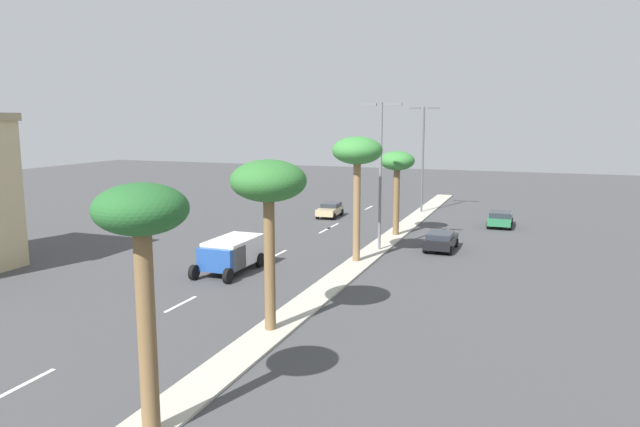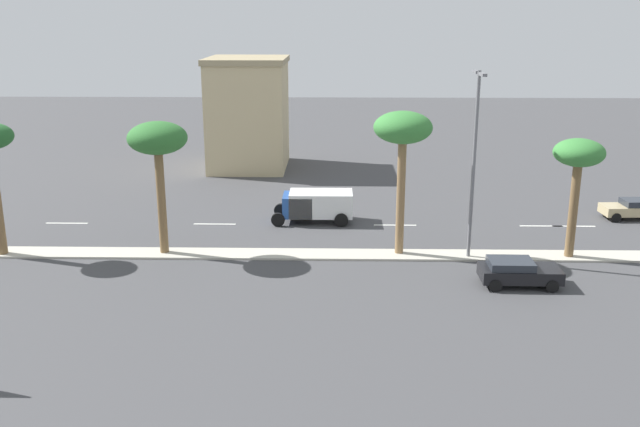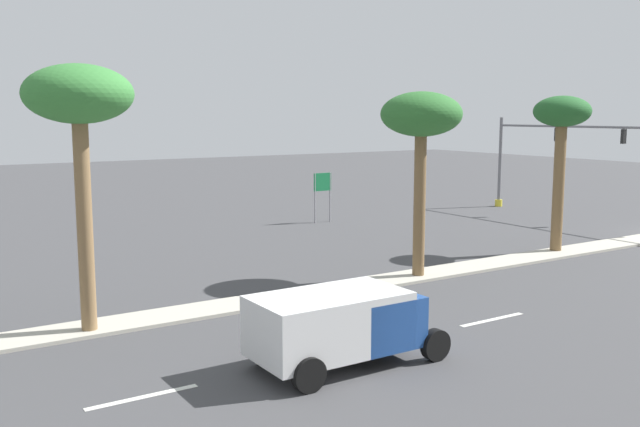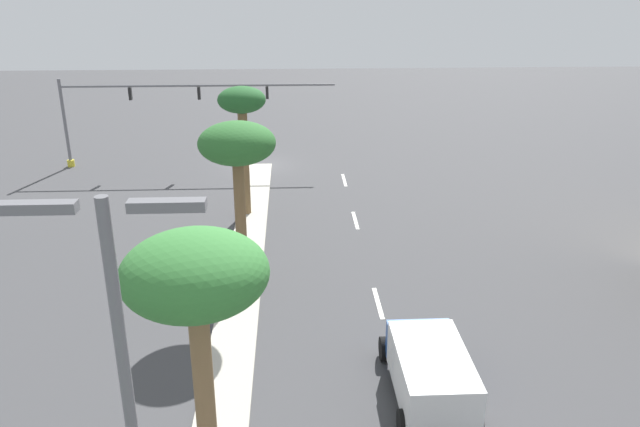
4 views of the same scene
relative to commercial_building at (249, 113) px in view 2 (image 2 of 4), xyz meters
name	(u,v)px [view 2 (image 2 of 4)]	position (x,y,z in m)	size (l,w,h in m)	color
ground_plane	(292,255)	(24.22, 5.26, -4.93)	(160.00, 160.00, 0.00)	#424244
median_curb	(426,255)	(24.22, 13.01, -4.87)	(1.80, 69.79, 0.12)	#B7B2A3
lane_stripe_leading	(67,223)	(18.11, -10.15, -4.93)	(0.20, 2.80, 0.01)	silver
lane_stripe_rear	(215,224)	(18.11, -0.23, -4.93)	(0.20, 2.80, 0.01)	silver
lane_stripe_inboard	(395,225)	(18.11, 11.76, -4.93)	(0.20, 2.80, 0.01)	silver
lane_stripe_trailing	(541,226)	(18.11, 21.39, -4.93)	(0.20, 2.80, 0.01)	silver
lane_stripe_center	(574,226)	(18.11, 23.51, -4.93)	(0.20, 2.80, 0.01)	silver
commercial_building	(249,113)	(0.00, 0.00, 0.00)	(8.60, 6.96, 9.82)	#C6B284
palm_tree_right	(158,142)	(24.13, -2.15, 1.64)	(3.34, 3.34, 7.62)	brown
palm_tree_inboard	(403,133)	(23.97, 11.49, 2.20)	(3.27, 3.27, 8.21)	olive
palm_tree_rear	(579,159)	(24.34, 21.16, 0.86)	(2.80, 2.80, 6.77)	brown
street_lamp_far	(475,151)	(24.50, 15.40, 1.27)	(2.90, 0.24, 10.46)	slate
sedan_tan_outboard	(633,208)	(16.22, 28.05, -4.20)	(2.04, 3.97, 1.34)	tan
sedan_black_front	(518,272)	(28.63, 17.15, -4.19)	(2.06, 4.07, 1.37)	black
box_truck	(314,204)	(17.35, 6.37, -3.74)	(2.57, 5.35, 2.05)	#234C99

